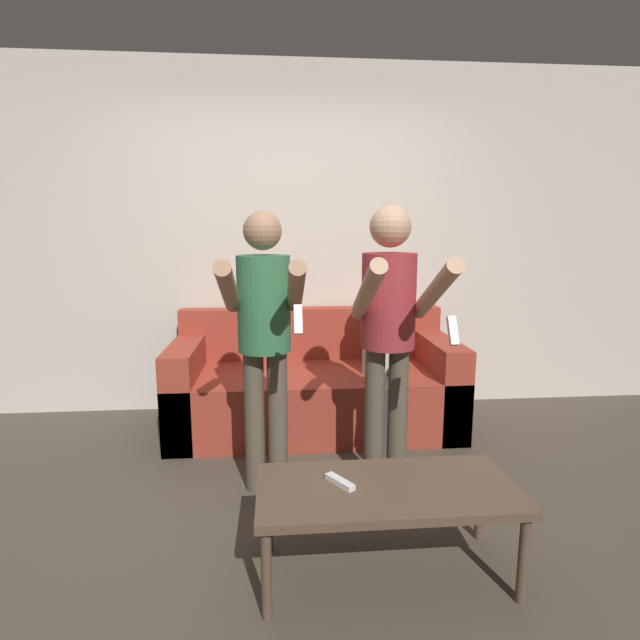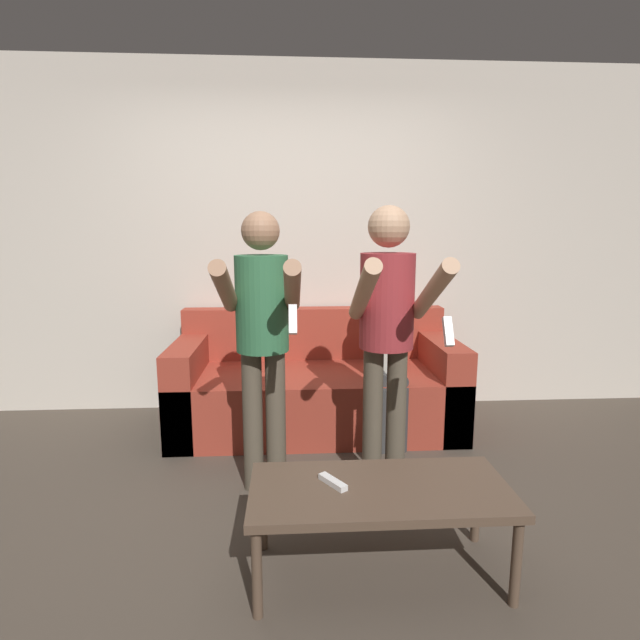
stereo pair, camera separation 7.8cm
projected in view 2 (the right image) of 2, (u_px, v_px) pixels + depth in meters
The scene contains 8 objects.
ground_plane at pixel (293, 518), 2.52m from camera, with size 14.00×14.00×0.00m, color #4C4238.
wall_back at pixel (290, 241), 3.95m from camera, with size 6.40×0.06×2.70m.
couch at pixel (316, 388), 3.68m from camera, with size 2.03×0.90×0.83m.
person_standing_left at pixel (262, 326), 2.64m from camera, with size 0.40×0.65×1.53m.
person_standing_right at pixel (387, 319), 2.67m from camera, with size 0.41×0.73×1.56m.
person_seated at pixel (385, 349), 3.42m from camera, with size 0.27×0.51×1.16m.
coffee_table at pixel (380, 496), 2.04m from camera, with size 1.06×0.49×0.40m.
remote_on_table at pixel (333, 482), 2.05m from camera, with size 0.11×0.14×0.02m.
Camera 2 is at (0.00, -2.31, 1.43)m, focal length 28.00 mm.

